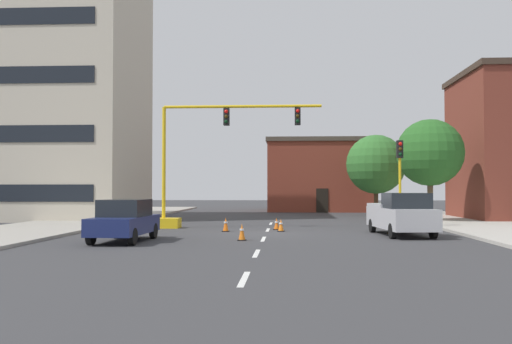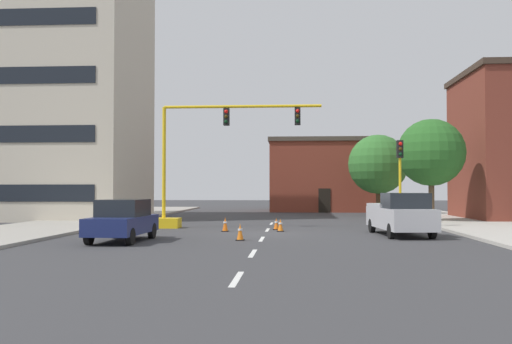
# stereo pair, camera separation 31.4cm
# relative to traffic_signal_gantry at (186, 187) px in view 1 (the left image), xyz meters

# --- Properties ---
(ground_plane) EXTENTS (160.00, 160.00, 0.00)m
(ground_plane) POSITION_rel_traffic_signal_gantry_xyz_m (4.58, -3.73, -2.28)
(ground_plane) COLOR #38383A
(sidewalk_left) EXTENTS (6.00, 56.00, 0.14)m
(sidewalk_left) POSITION_rel_traffic_signal_gantry_xyz_m (-7.55, 4.27, -2.21)
(sidewalk_left) COLOR #9E998E
(sidewalk_left) RESTS_ON ground_plane
(sidewalk_right) EXTENTS (6.00, 56.00, 0.14)m
(sidewalk_right) POSITION_rel_traffic_signal_gantry_xyz_m (16.70, 4.27, -2.21)
(sidewalk_right) COLOR #B2ADA3
(sidewalk_right) RESTS_ON ground_plane
(lane_stripe_seg_0) EXTENTS (0.16, 2.40, 0.01)m
(lane_stripe_seg_0) POSITION_rel_traffic_signal_gantry_xyz_m (4.58, -17.73, -2.28)
(lane_stripe_seg_0) COLOR silver
(lane_stripe_seg_0) RESTS_ON ground_plane
(lane_stripe_seg_1) EXTENTS (0.16, 2.40, 0.01)m
(lane_stripe_seg_1) POSITION_rel_traffic_signal_gantry_xyz_m (4.58, -12.23, -2.28)
(lane_stripe_seg_1) COLOR silver
(lane_stripe_seg_1) RESTS_ON ground_plane
(lane_stripe_seg_2) EXTENTS (0.16, 2.40, 0.01)m
(lane_stripe_seg_2) POSITION_rel_traffic_signal_gantry_xyz_m (4.58, -6.73, -2.28)
(lane_stripe_seg_2) COLOR silver
(lane_stripe_seg_2) RESTS_ON ground_plane
(lane_stripe_seg_3) EXTENTS (0.16, 2.40, 0.01)m
(lane_stripe_seg_3) POSITION_rel_traffic_signal_gantry_xyz_m (4.58, -1.23, -2.28)
(lane_stripe_seg_3) COLOR silver
(lane_stripe_seg_3) RESTS_ON ground_plane
(lane_stripe_seg_4) EXTENTS (0.16, 2.40, 0.01)m
(lane_stripe_seg_4) POSITION_rel_traffic_signal_gantry_xyz_m (4.58, 4.27, -2.28)
(lane_stripe_seg_4) COLOR silver
(lane_stripe_seg_4) RESTS_ON ground_plane
(building_tall_left) EXTENTS (13.60, 11.13, 19.30)m
(building_tall_left) POSITION_rel_traffic_signal_gantry_xyz_m (-12.09, 9.54, 7.38)
(building_tall_left) COLOR beige
(building_tall_left) RESTS_ON ground_plane
(building_brick_center) EXTENTS (10.34, 10.23, 6.97)m
(building_brick_center) POSITION_rel_traffic_signal_gantry_xyz_m (8.78, 26.03, 1.22)
(building_brick_center) COLOR brown
(building_brick_center) RESTS_ON ground_plane
(traffic_signal_gantry) EXTENTS (9.67, 1.20, 6.83)m
(traffic_signal_gantry) POSITION_rel_traffic_signal_gantry_xyz_m (0.00, 0.00, 0.00)
(traffic_signal_gantry) COLOR yellow
(traffic_signal_gantry) RESTS_ON ground_plane
(traffic_light_pole_right) EXTENTS (0.32, 0.47, 4.80)m
(traffic_light_pole_right) POSITION_rel_traffic_signal_gantry_xyz_m (11.71, -0.21, 1.25)
(traffic_light_pole_right) COLOR yellow
(traffic_light_pole_right) RESTS_ON ground_plane
(tree_right_mid) EXTENTS (4.30, 4.30, 6.65)m
(tree_right_mid) POSITION_rel_traffic_signal_gantry_xyz_m (14.75, 5.71, 2.21)
(tree_right_mid) COLOR brown
(tree_right_mid) RESTS_ON ground_plane
(tree_right_far) EXTENTS (4.88, 4.88, 6.63)m
(tree_right_far) POSITION_rel_traffic_signal_gantry_xyz_m (12.90, 16.13, 1.90)
(tree_right_far) COLOR #4C3823
(tree_right_far) RESTS_ON ground_plane
(pickup_truck_silver) EXTENTS (2.48, 5.56, 1.99)m
(pickup_truck_silver) POSITION_rel_traffic_signal_gantry_xyz_m (10.93, -4.47, -1.31)
(pickup_truck_silver) COLOR #BCBCC1
(pickup_truck_silver) RESTS_ON ground_plane
(sedan_navy_near_left) EXTENTS (1.98, 4.55, 1.74)m
(sedan_navy_near_left) POSITION_rel_traffic_signal_gantry_xyz_m (-1.11, -8.22, -1.39)
(sedan_navy_near_left) COLOR navy
(sedan_navy_near_left) RESTS_ON ground_plane
(traffic_cone_roadside_a) EXTENTS (0.36, 0.36, 0.65)m
(traffic_cone_roadside_a) POSITION_rel_traffic_signal_gantry_xyz_m (5.29, -2.30, -1.96)
(traffic_cone_roadside_a) COLOR black
(traffic_cone_roadside_a) RESTS_ON ground_plane
(traffic_cone_roadside_b) EXTENTS (0.36, 0.36, 0.63)m
(traffic_cone_roadside_b) POSITION_rel_traffic_signal_gantry_xyz_m (5.04, -1.05, -1.97)
(traffic_cone_roadside_b) COLOR black
(traffic_cone_roadside_b) RESTS_ON ground_plane
(traffic_cone_roadside_c) EXTENTS (0.36, 0.36, 0.73)m
(traffic_cone_roadside_c) POSITION_rel_traffic_signal_gantry_xyz_m (2.48, -2.51, -1.92)
(traffic_cone_roadside_c) COLOR black
(traffic_cone_roadside_c) RESTS_ON ground_plane
(traffic_cone_roadside_d) EXTENTS (0.36, 0.36, 0.72)m
(traffic_cone_roadside_d) POSITION_rel_traffic_signal_gantry_xyz_m (3.70, -7.47, -1.93)
(traffic_cone_roadside_d) COLOR black
(traffic_cone_roadside_d) RESTS_ON ground_plane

